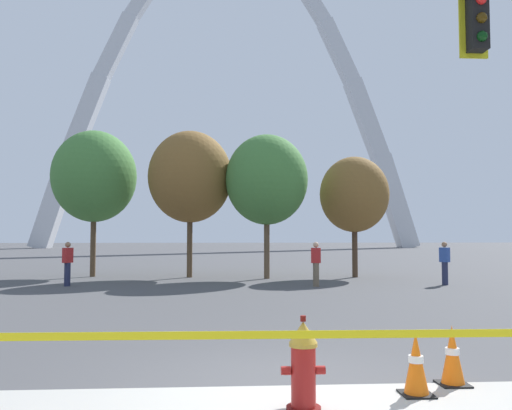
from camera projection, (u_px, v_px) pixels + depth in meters
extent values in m
plane|color=#474749|center=(277.00, 385.00, 6.47)|extent=(240.00, 240.00, 0.00)
cylinder|color=#5E0F0D|center=(304.00, 409.00, 5.51)|extent=(0.36, 0.36, 0.05)
cylinder|color=maroon|center=(303.00, 376.00, 5.52)|extent=(0.26, 0.26, 0.62)
cylinder|color=#A8842D|center=(303.00, 344.00, 5.54)|extent=(0.30, 0.30, 0.04)
cone|color=#A8842D|center=(303.00, 332.00, 5.55)|extent=(0.30, 0.30, 0.22)
cylinder|color=#5E0F0D|center=(303.00, 318.00, 5.56)|extent=(0.06, 0.06, 0.06)
cylinder|color=maroon|center=(286.00, 371.00, 5.52)|extent=(0.10, 0.09, 0.09)
cylinder|color=maroon|center=(320.00, 370.00, 5.54)|extent=(0.10, 0.09, 0.09)
cylinder|color=maroon|center=(301.00, 374.00, 5.72)|extent=(0.13, 0.14, 0.13)
cylinder|color=#5E0F0D|center=(300.00, 372.00, 5.80)|extent=(0.15, 0.03, 0.15)
cube|color=yellow|center=(323.00, 334.00, 5.27)|extent=(6.68, 0.14, 0.08)
cube|color=black|center=(417.00, 394.00, 6.04)|extent=(0.36, 0.36, 0.03)
cone|color=orange|center=(416.00, 362.00, 6.06)|extent=(0.28, 0.28, 0.70)
cylinder|color=white|center=(416.00, 359.00, 6.06)|extent=(0.17, 0.17, 0.08)
cube|color=black|center=(453.00, 384.00, 6.45)|extent=(0.36, 0.36, 0.03)
cone|color=orange|center=(452.00, 354.00, 6.47)|extent=(0.28, 0.28, 0.70)
cylinder|color=white|center=(452.00, 351.00, 6.47)|extent=(0.17, 0.17, 0.08)
cube|color=black|center=(477.00, 21.00, 7.92)|extent=(0.26, 0.24, 0.90)
cube|color=gold|center=(473.00, 25.00, 8.06)|extent=(0.44, 0.03, 1.04)
sphere|color=#392706|center=(482.00, 18.00, 7.79)|extent=(0.16, 0.16, 0.16)
sphere|color=black|center=(482.00, 36.00, 7.78)|extent=(0.16, 0.16, 0.16)
cube|color=silver|center=(55.00, 201.00, 74.88)|extent=(6.62, 2.61, 14.30)
cube|color=silver|center=(86.00, 115.00, 75.84)|extent=(6.36, 2.38, 12.11)
cube|color=silver|center=(116.00, 47.00, 76.66)|extent=(6.09, 2.15, 9.94)
cube|color=silver|center=(311.00, 0.00, 78.87)|extent=(5.78, 1.92, 7.80)
cube|color=silver|center=(338.00, 52.00, 78.67)|extent=(6.09, 2.15, 9.94)
cube|color=silver|center=(366.00, 119.00, 78.35)|extent=(6.36, 2.38, 12.11)
cube|color=silver|center=(394.00, 202.00, 77.90)|extent=(6.62, 2.61, 14.30)
cylinder|color=brown|center=(93.00, 245.00, 23.43)|extent=(0.24, 0.24, 2.79)
ellipsoid|color=#427A38|center=(94.00, 176.00, 23.61)|extent=(3.72, 3.72, 4.10)
cylinder|color=brown|center=(190.00, 246.00, 23.01)|extent=(0.24, 0.24, 2.75)
ellipsoid|color=brown|center=(190.00, 177.00, 23.18)|extent=(3.67, 3.67, 4.04)
cylinder|color=brown|center=(267.00, 247.00, 22.34)|extent=(0.24, 0.24, 2.63)
ellipsoid|color=#427A38|center=(267.00, 180.00, 22.50)|extent=(3.50, 3.50, 3.85)
cylinder|color=#473323|center=(355.00, 251.00, 23.06)|extent=(0.24, 0.24, 2.27)
ellipsoid|color=brown|center=(354.00, 194.00, 23.20)|extent=(3.02, 3.02, 3.33)
cylinder|color=#232847|center=(445.00, 274.00, 19.46)|extent=(0.22, 0.22, 0.84)
cube|color=#2D4C99|center=(445.00, 255.00, 19.49)|extent=(0.36, 0.39, 0.54)
sphere|color=#936B4C|center=(444.00, 244.00, 19.52)|extent=(0.20, 0.20, 0.20)
cylinder|color=#232847|center=(67.00, 274.00, 19.01)|extent=(0.22, 0.22, 0.84)
cube|color=#B22323|center=(68.00, 255.00, 19.05)|extent=(0.36, 0.39, 0.54)
sphere|color=#936B4C|center=(68.00, 245.00, 19.07)|extent=(0.20, 0.20, 0.20)
cylinder|color=brown|center=(316.00, 275.00, 18.85)|extent=(0.22, 0.22, 0.84)
cube|color=#B22323|center=(316.00, 255.00, 18.89)|extent=(0.38, 0.27, 0.54)
sphere|color=tan|center=(316.00, 245.00, 18.91)|extent=(0.20, 0.20, 0.20)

